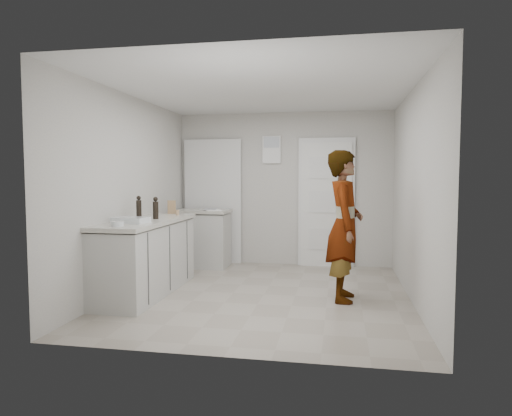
% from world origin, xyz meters
% --- Properties ---
extents(ground, '(4.00, 4.00, 0.00)m').
position_xyz_m(ground, '(0.00, 0.00, 0.00)').
color(ground, gray).
rests_on(ground, ground).
extents(room_shell, '(4.00, 4.00, 4.00)m').
position_xyz_m(room_shell, '(-0.17, 1.95, 1.02)').
color(room_shell, beige).
rests_on(room_shell, ground).
extents(main_counter, '(0.64, 1.96, 0.93)m').
position_xyz_m(main_counter, '(-1.45, -0.20, 0.43)').
color(main_counter, '#B4B4B0').
rests_on(main_counter, ground).
extents(side_counter, '(0.84, 0.61, 0.93)m').
position_xyz_m(side_counter, '(-1.25, 1.55, 0.43)').
color(side_counter, '#B4B4B0').
rests_on(side_counter, ground).
extents(person, '(0.43, 0.65, 1.77)m').
position_xyz_m(person, '(0.97, -0.07, 0.88)').
color(person, silver).
rests_on(person, ground).
extents(cake_mix_box, '(0.13, 0.09, 0.19)m').
position_xyz_m(cake_mix_box, '(-1.46, 0.70, 1.02)').
color(cake_mix_box, olive).
rests_on(cake_mix_box, main_counter).
extents(spice_jar, '(0.05, 0.05, 0.07)m').
position_xyz_m(spice_jar, '(-1.29, 0.48, 0.96)').
color(spice_jar, tan).
rests_on(spice_jar, main_counter).
extents(oil_cruet_a, '(0.07, 0.07, 0.28)m').
position_xyz_m(oil_cruet_a, '(-1.37, -0.08, 1.06)').
color(oil_cruet_a, black).
rests_on(oil_cruet_a, main_counter).
extents(oil_cruet_b, '(0.07, 0.07, 0.30)m').
position_xyz_m(oil_cruet_b, '(-1.55, -0.18, 1.07)').
color(oil_cruet_b, black).
rests_on(oil_cruet_b, main_counter).
extents(baking_dish, '(0.40, 0.30, 0.07)m').
position_xyz_m(baking_dish, '(-1.46, -0.59, 0.96)').
color(baking_dish, silver).
rests_on(baking_dish, main_counter).
extents(egg_bowl, '(0.13, 0.13, 0.05)m').
position_xyz_m(egg_bowl, '(-1.44, -0.95, 0.95)').
color(egg_bowl, silver).
rests_on(egg_bowl, main_counter).
extents(papers, '(0.34, 0.36, 0.01)m').
position_xyz_m(papers, '(-1.06, 1.44, 0.93)').
color(papers, white).
rests_on(papers, side_counter).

